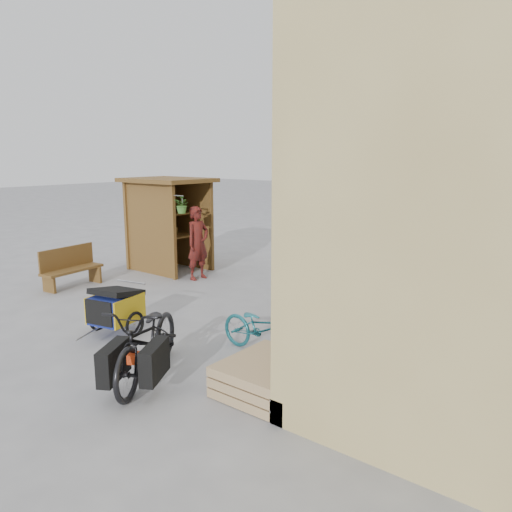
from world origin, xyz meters
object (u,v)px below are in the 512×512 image
Objects in this scene: person_kiosk at (198,243)px; bike_6 at (391,273)px; child_trailer at (116,307)px; bike_2 at (335,292)px; shopping_carts at (458,253)px; bike_4 at (358,282)px; pallet_stack at (267,376)px; bench at (70,267)px; bike_0 at (262,329)px; bike_5 at (378,276)px; bike_7 at (397,268)px; cargo_bike at (148,341)px; bike_3 at (360,290)px; kiosk at (166,211)px; bike_1 at (302,309)px.

bike_6 is (4.18, 1.76, -0.44)m from person_kiosk.
child_trailer is 0.78× the size of bike_2.
shopping_carts is at bearing -32.81° from bike_6.
bike_4 reaches higher than child_trailer.
shopping_carts reaches higher than pallet_stack.
bike_6 is at bearing 27.33° from bench.
shopping_carts is 6.83m from bike_0.
child_trailer is 5.92m from bike_6.
bike_7 is at bearing 3.95° from bike_5.
cargo_bike reaches higher than bike_3.
child_trailer is 0.94× the size of bike_0.
kiosk is 2.08× the size of pallet_stack.
bike_4 is at bearing -12.95° from bike_2.
person_kiosk is at bearing -140.57° from shopping_carts.
person_kiosk is at bearing 103.47° from bike_5.
kiosk is 1.53× the size of bike_3.
bike_4 is at bearing 17.50° from bike_1.
person_kiosk is 4.15m from bike_2.
kiosk reaches higher than bike_0.
bike_2 is (2.50, 3.04, 0.03)m from child_trailer.
child_trailer is 0.82× the size of bike_4.
bike_1 reaches higher than bike_6.
bike_7 is (0.69, 6.64, -0.10)m from cargo_bike.
bike_6 is at bearing -5.33° from bike_4.
child_trailer is 2.00m from cargo_bike.
person_kiosk is 4.35m from bike_5.
bike_6 is (2.58, 5.32, -0.02)m from child_trailer.
pallet_stack is 3.60m from bike_3.
child_trailer is 3.93m from bike_2.
person_kiosk is 4.42m from bike_3.
bike_1 is 2.18m from bike_4.
bike_6 is (0.75, 6.13, -0.09)m from cargo_bike.
person_kiosk is 1.14× the size of bike_0.
cargo_bike reaches higher than child_trailer.
bench is 3.57m from child_trailer.
cargo_bike is 1.39× the size of bike_0.
bike_2 is 1.00m from bike_4.
kiosk is at bearing 148.34° from pallet_stack.
person_kiosk is (1.37, -0.21, -0.66)m from kiosk.
cargo_bike is at bearing 171.38° from bike_5.
bike_0 is at bearing -166.82° from bike_1.
shopping_carts is 1.18× the size of bike_6.
kiosk is 5.87m from bike_3.
cargo_bike is 1.47× the size of bike_7.
pallet_stack is at bearing -164.64° from bike_3.
bike_2 is (-0.81, 3.14, 0.29)m from pallet_stack.
person_kiosk is at bearing 67.41° from bike_2.
shopping_carts is 1.24× the size of bike_3.
bike_2 is at bearing 50.59° from cargo_bike.
person_kiosk is at bearing 104.99° from bike_7.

